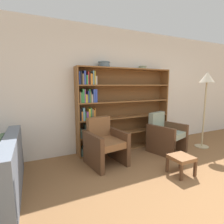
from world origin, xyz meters
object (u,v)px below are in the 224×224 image
bowl_stoneware (143,67)px  armchair_cushioned (165,134)px  bowl_terracotta (104,64)px  footstool (181,159)px  armchair_leather (105,143)px  bookshelf (117,110)px  floor_lamp (207,84)px

bowl_stoneware → armchair_cushioned: bowl_stoneware is taller
bowl_terracotta → footstool: 2.37m
armchair_cushioned → armchair_leather: bearing=-17.3°
bowl_stoneware → armchair_leather: bearing=-155.6°
armchair_leather → footstool: (1.00, -0.94, -0.14)m
armchair_leather → footstool: bearing=128.1°
bowl_terracotta → armchair_cushioned: 2.06m
bowl_terracotta → bookshelf: bearing=3.5°
bookshelf → bowl_terracotta: 1.05m
armchair_cushioned → footstool: size_ratio=2.49×
bookshelf → bowl_terracotta: size_ratio=8.86×
armchair_leather → armchair_cushioned: same height
bowl_terracotta → floor_lamp: (2.28, -0.72, -0.42)m
bookshelf → armchair_cushioned: size_ratio=2.61×
bowl_terracotta → footstool: (0.77, -1.48, -1.67)m
bowl_terracotta → floor_lamp: bowl_terracotta is taller
bookshelf → armchair_cushioned: 1.22m
armchair_leather → footstool: 1.38m
floor_lamp → bowl_stoneware: bearing=150.8°
footstool → bookshelf: bearing=107.0°
bookshelf → bowl_terracotta: bearing=-176.5°
bookshelf → armchair_leather: (-0.54, -0.57, -0.53)m
bookshelf → footstool: size_ratio=6.51×
bookshelf → floor_lamp: 2.18m
bowl_stoneware → floor_lamp: (1.30, -0.72, -0.40)m
bowl_terracotta → footstool: size_ratio=0.73×
armchair_leather → floor_lamp: 2.75m
bookshelf → footstool: bookshelf is taller
bowl_stoneware → bowl_terracotta: bearing=180.0°
bookshelf → bowl_terracotta: (-0.31, -0.02, 1.01)m
bowl_terracotta → bowl_stoneware: (0.98, 0.00, -0.02)m
bowl_terracotta → armchair_cushioned: (1.25, -0.55, -1.54)m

